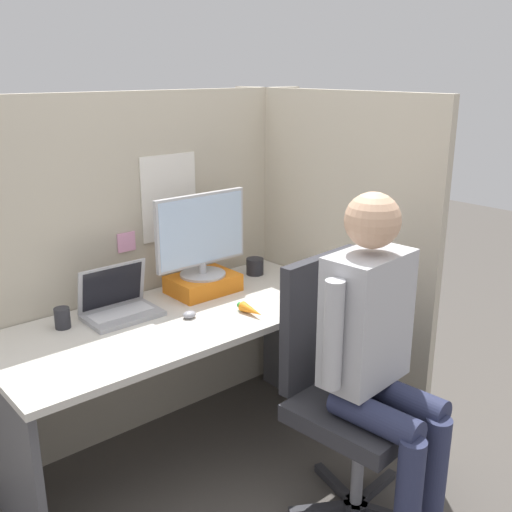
# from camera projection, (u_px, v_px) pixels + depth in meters

# --- Properties ---
(ground_plane) EXTENTS (12.00, 12.00, 0.00)m
(ground_plane) POSITION_uv_depth(u_px,v_px,m) (231.00, 494.00, 2.55)
(ground_plane) COLOR #514C47
(cubicle_panel_back) EXTENTS (2.10, 0.05, 1.64)m
(cubicle_panel_back) POSITION_uv_depth(u_px,v_px,m) (135.00, 270.00, 2.83)
(cubicle_panel_back) COLOR #B7AD99
(cubicle_panel_back) RESTS_ON ground
(cubicle_panel_right) EXTENTS (0.04, 1.34, 1.64)m
(cubicle_panel_right) POSITION_uv_depth(u_px,v_px,m) (323.00, 258.00, 3.02)
(cubicle_panel_right) COLOR #B7AD99
(cubicle_panel_right) RESTS_ON ground
(desk) EXTENTS (1.60, 0.70, 0.71)m
(desk) POSITION_uv_depth(u_px,v_px,m) (181.00, 350.00, 2.64)
(desk) COLOR beige
(desk) RESTS_ON ground
(paper_box) EXTENTS (0.31, 0.23, 0.08)m
(paper_box) POSITION_uv_depth(u_px,v_px,m) (203.00, 283.00, 2.85)
(paper_box) COLOR orange
(paper_box) RESTS_ON desk
(monitor) EXTENTS (0.49, 0.22, 0.39)m
(monitor) POSITION_uv_depth(u_px,v_px,m) (201.00, 235.00, 2.78)
(monitor) COLOR #B2B2B7
(monitor) RESTS_ON paper_box
(laptop) EXTENTS (0.31, 0.21, 0.22)m
(laptop) POSITION_uv_depth(u_px,v_px,m) (119.00, 306.00, 2.57)
(laptop) COLOR #99999E
(laptop) RESTS_ON desk
(mouse) EXTENTS (0.06, 0.05, 0.03)m
(mouse) POSITION_uv_depth(u_px,v_px,m) (189.00, 315.00, 2.56)
(mouse) COLOR gray
(mouse) RESTS_ON desk
(stapler) EXTENTS (0.04, 0.12, 0.05)m
(stapler) POSITION_uv_depth(u_px,v_px,m) (303.00, 273.00, 3.04)
(stapler) COLOR #2D2D33
(stapler) RESTS_ON desk
(carrot_toy) EXTENTS (0.05, 0.15, 0.05)m
(carrot_toy) POSITION_uv_depth(u_px,v_px,m) (251.00, 310.00, 2.58)
(carrot_toy) COLOR orange
(carrot_toy) RESTS_ON desk
(office_chair) EXTENTS (0.53, 0.57, 1.03)m
(office_chair) POSITION_uv_depth(u_px,v_px,m) (344.00, 383.00, 2.39)
(office_chair) COLOR #2D2D33
(office_chair) RESTS_ON ground
(person) EXTENTS (0.48, 0.48, 1.33)m
(person) POSITION_uv_depth(u_px,v_px,m) (378.00, 344.00, 2.18)
(person) COLOR #282D4C
(person) RESTS_ON ground
(coffee_mug) EXTENTS (0.09, 0.09, 0.08)m
(coffee_mug) POSITION_uv_depth(u_px,v_px,m) (255.00, 266.00, 3.09)
(coffee_mug) COLOR #232328
(coffee_mug) RESTS_ON desk
(pen_cup) EXTENTS (0.06, 0.06, 0.09)m
(pen_cup) POSITION_uv_depth(u_px,v_px,m) (62.00, 318.00, 2.45)
(pen_cup) COLOR #28282D
(pen_cup) RESTS_ON desk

